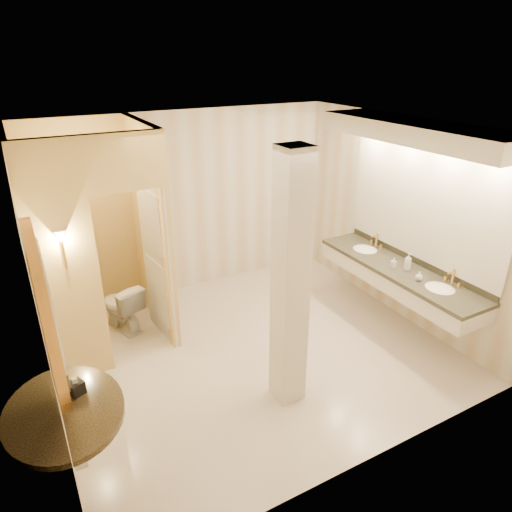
{
  "coord_description": "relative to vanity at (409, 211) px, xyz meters",
  "views": [
    {
      "loc": [
        -2.23,
        -4.18,
        3.43
      ],
      "look_at": [
        0.16,
        0.2,
        1.18
      ],
      "focal_mm": 32.0,
      "sensor_mm": 36.0,
      "label": 1
    }
  ],
  "objects": [
    {
      "name": "wall_right",
      "position": [
        0.27,
        0.4,
        -0.28
      ],
      "size": [
        0.02,
        4.0,
        2.7
      ],
      "primitive_type": "cube",
      "color": "beige",
      "rests_on": "floor"
    },
    {
      "name": "toilet_closet",
      "position": [
        -3.09,
        1.37,
        -0.24
      ],
      "size": [
        1.5,
        1.55,
        2.7
      ],
      "color": "#EDDE7C",
      "rests_on": "floor"
    },
    {
      "name": "soap_bottle_c",
      "position": [
        -0.01,
        -0.11,
        -0.64
      ],
      "size": [
        0.11,
        0.11,
        0.23
      ],
      "primitive_type": "imported",
      "rotation": [
        0.0,
        0.0,
        0.37
      ],
      "color": "#C6B28C",
      "rests_on": "vanity"
    },
    {
      "name": "soap_bottle_b",
      "position": [
        -0.1,
        -0.39,
        -0.7
      ],
      "size": [
        0.12,
        0.12,
        0.11
      ],
      "primitive_type": "imported",
      "rotation": [
        0.0,
        0.0,
        -0.42
      ],
      "color": "silver",
      "rests_on": "vanity"
    },
    {
      "name": "wall_sconce",
      "position": [
        -3.9,
        0.83,
        0.1
      ],
      "size": [
        0.14,
        0.14,
        0.42
      ],
      "color": "gold",
      "rests_on": "toilet_closet"
    },
    {
      "name": "tissue_box",
      "position": [
        -4.09,
        -0.51,
        -0.7
      ],
      "size": [
        0.15,
        0.15,
        0.11
      ],
      "primitive_type": "cube",
      "rotation": [
        0.0,
        0.0,
        0.42
      ],
      "color": "black",
      "rests_on": "console_shelf"
    },
    {
      "name": "ceiling",
      "position": [
        -1.98,
        0.4,
        1.07
      ],
      "size": [
        4.5,
        4.5,
        0.0
      ],
      "primitive_type": "plane",
      "rotation": [
        3.14,
        0.0,
        0.0
      ],
      "color": "white",
      "rests_on": "wall_back"
    },
    {
      "name": "pillar",
      "position": [
        -2.03,
        -0.5,
        -0.28
      ],
      "size": [
        0.29,
        0.29,
        2.7
      ],
      "primitive_type": "cube",
      "color": "beige",
      "rests_on": "floor"
    },
    {
      "name": "floor",
      "position": [
        -1.98,
        0.4,
        -1.63
      ],
      "size": [
        4.5,
        4.5,
        0.0
      ],
      "primitive_type": "plane",
      "color": "beige",
      "rests_on": "ground"
    },
    {
      "name": "soap_bottle_a",
      "position": [
        -0.11,
        0.03,
        -0.69
      ],
      "size": [
        0.07,
        0.07,
        0.13
      ],
      "primitive_type": "imported",
      "rotation": [
        0.0,
        0.0,
        -0.22
      ],
      "color": "beige",
      "rests_on": "vanity"
    },
    {
      "name": "wall_left",
      "position": [
        -4.23,
        0.4,
        -0.28
      ],
      "size": [
        0.02,
        4.0,
        2.7
      ],
      "primitive_type": "cube",
      "color": "beige",
      "rests_on": "floor"
    },
    {
      "name": "console_shelf",
      "position": [
        -4.19,
        -0.65,
        -0.28
      ],
      "size": [
        1.13,
        1.13,
        2.02
      ],
      "color": "black",
      "rests_on": "floor"
    },
    {
      "name": "toilet",
      "position": [
        -3.27,
        1.66,
        -1.29
      ],
      "size": [
        0.57,
        0.75,
        0.67
      ],
      "primitive_type": "imported",
      "rotation": [
        0.0,
        0.0,
        3.48
      ],
      "color": "white",
      "rests_on": "floor"
    },
    {
      "name": "wall_front",
      "position": [
        -1.98,
        -1.6,
        -0.28
      ],
      "size": [
        4.5,
        0.02,
        2.7
      ],
      "primitive_type": "cube",
      "color": "beige",
      "rests_on": "floor"
    },
    {
      "name": "vanity",
      "position": [
        0.0,
        0.0,
        0.0
      ],
      "size": [
        0.75,
        2.63,
        2.09
      ],
      "color": "beige",
      "rests_on": "floor"
    },
    {
      "name": "wall_back",
      "position": [
        -1.98,
        2.4,
        -0.28
      ],
      "size": [
        4.5,
        0.02,
        2.7
      ],
      "primitive_type": "cube",
      "color": "beige",
      "rests_on": "floor"
    }
  ]
}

